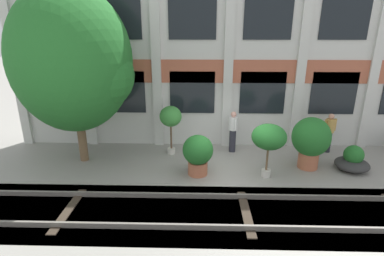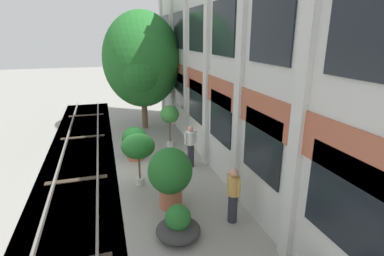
{
  "view_description": "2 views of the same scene",
  "coord_description": "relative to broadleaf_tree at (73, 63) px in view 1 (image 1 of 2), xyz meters",
  "views": [
    {
      "loc": [
        -1.09,
        -9.17,
        4.79
      ],
      "look_at": [
        -1.37,
        0.96,
        1.33
      ],
      "focal_mm": 28.0,
      "sensor_mm": 36.0,
      "label": 1
    },
    {
      "loc": [
        10.55,
        -1.06,
        4.96
      ],
      "look_at": [
        0.33,
        2.0,
        1.61
      ],
      "focal_mm": 28.0,
      "sensor_mm": 36.0,
      "label": 2
    }
  ],
  "objects": [
    {
      "name": "ground_plane",
      "position": [
        5.43,
        -1.02,
        -3.59
      ],
      "size": [
        80.0,
        80.0,
        0.0
      ],
      "primitive_type": "plane",
      "color": "gray"
    },
    {
      "name": "apartment_facade",
      "position": [
        5.43,
        1.93,
        0.21
      ],
      "size": [
        17.26,
        0.64,
        7.62
      ],
      "color": "silver",
      "rests_on": "ground"
    },
    {
      "name": "rail_tracks",
      "position": [
        5.43,
        -3.25,
        -3.72
      ],
      "size": [
        24.9,
        2.8,
        0.43
      ],
      "color": "#5B5449",
      "rests_on": "ground"
    },
    {
      "name": "broadleaf_tree",
      "position": [
        0.0,
        0.0,
        0.0
      ],
      "size": [
        4.24,
        4.03,
        6.16
      ],
      "color": "brown",
      "rests_on": "ground"
    },
    {
      "name": "potted_plant_glazed_jar",
      "position": [
        4.28,
        -1.01,
        -2.81
      ],
      "size": [
        1.02,
        1.02,
        1.39
      ],
      "color": "#B76647",
      "rests_on": "ground"
    },
    {
      "name": "potted_plant_ribbed_drum",
      "position": [
        8.19,
        -0.41,
        -2.52
      ],
      "size": [
        1.31,
        1.31,
        1.85
      ],
      "color": "#B76647",
      "rests_on": "ground"
    },
    {
      "name": "potted_plant_terracotta_small",
      "position": [
        3.22,
        0.7,
        -2.11
      ],
      "size": [
        0.84,
        0.84,
        1.93
      ],
      "color": "beige",
      "rests_on": "ground"
    },
    {
      "name": "potted_plant_wide_bowl",
      "position": [
        9.67,
        -0.55,
        -3.25
      ],
      "size": [
        1.14,
        1.14,
        0.9
      ],
      "color": "#333333",
      "rests_on": "ground"
    },
    {
      "name": "potted_plant_low_pan",
      "position": [
        6.57,
        -1.12,
        -2.2
      ],
      "size": [
        1.12,
        1.12,
        1.83
      ],
      "color": "beige",
      "rests_on": "ground"
    },
    {
      "name": "resident_by_doorway",
      "position": [
        9.44,
        1.05,
        -2.74
      ],
      "size": [
        0.52,
        0.34,
        1.59
      ],
      "rotation": [
        0.0,
        0.0,
        -1.33
      ],
      "color": "#282833",
      "rests_on": "ground"
    },
    {
      "name": "resident_watching_tracks",
      "position": [
        5.64,
        0.97,
        -2.7
      ],
      "size": [
        0.34,
        0.52,
        1.66
      ],
      "rotation": [
        0.0,
        0.0,
        -2.91
      ],
      "color": "#282833",
      "rests_on": "ground"
    }
  ]
}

